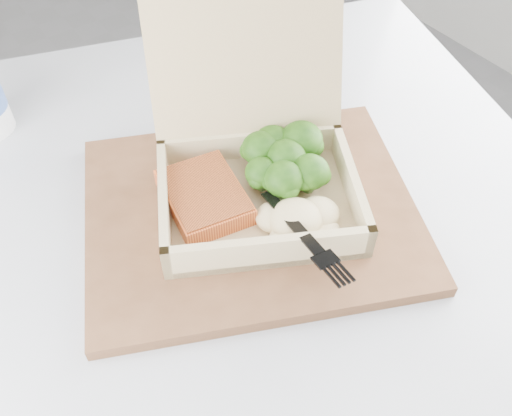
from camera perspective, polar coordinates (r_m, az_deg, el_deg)
cafe_table at (r=0.85m, az=-2.10°, el=-9.94°), size 1.11×1.11×0.76m
serving_tray at (r=0.69m, az=-0.52°, el=-0.36°), size 0.49×0.45×0.02m
takeout_container at (r=0.67m, az=-0.15°, el=5.47°), size 0.32×0.33×0.21m
salmon_fillet at (r=0.67m, az=-5.19°, el=1.11°), size 0.10×0.12×0.02m
broccoli_pile at (r=0.69m, az=2.99°, el=4.42°), size 0.12×0.12×0.04m
mashed_potatoes at (r=0.64m, az=4.02°, el=-1.16°), size 0.10×0.09×0.03m
plastic_fork at (r=0.63m, az=2.58°, el=0.03°), size 0.04×0.17×0.02m
receipt at (r=0.86m, az=-4.35°, el=10.37°), size 0.13×0.17×0.00m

